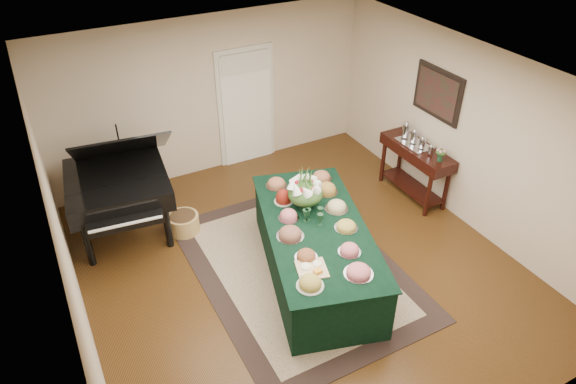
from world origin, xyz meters
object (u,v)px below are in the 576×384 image
grand_piano (118,184)px  mahogany_sideboard (416,158)px  buffet_table (315,250)px  floral_centerpiece (305,190)px

grand_piano → mahogany_sideboard: grand_piano is taller
buffet_table → mahogany_sideboard: 2.54m
buffet_table → grand_piano: (-2.02, 2.10, 0.45)m
buffet_table → grand_piano: bearing=133.8°
buffet_table → mahogany_sideboard: (2.37, 0.88, 0.29)m
floral_centerpiece → mahogany_sideboard: 2.37m
grand_piano → mahogany_sideboard: 4.55m
floral_centerpiece → grand_piano: bearing=141.3°
buffet_table → mahogany_sideboard: bearing=20.4°
buffet_table → mahogany_sideboard: mahogany_sideboard is taller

